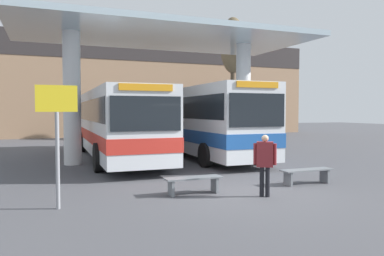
{
  "coord_description": "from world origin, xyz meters",
  "views": [
    {
      "loc": [
        -5.11,
        -8.87,
        2.22
      ],
      "look_at": [
        0.0,
        4.08,
        1.6
      ],
      "focal_mm": 35.0,
      "sensor_mm": 36.0,
      "label": 1
    }
  ],
  "objects_px": {
    "transit_bus_left_bay": "(115,121)",
    "poplar_tree_behind_left": "(233,48)",
    "pedestrian_waiting": "(265,159)",
    "parked_car_street": "(237,125)",
    "transit_bus_center_bay": "(203,119)",
    "info_sign_platform": "(57,121)",
    "waiting_bench_mid_platform": "(193,182)",
    "waiting_bench_near_pillar": "(307,173)"
  },
  "relations": [
    {
      "from": "transit_bus_center_bay",
      "to": "info_sign_platform",
      "type": "height_order",
      "value": "transit_bus_center_bay"
    },
    {
      "from": "waiting_bench_near_pillar",
      "to": "parked_car_street",
      "type": "height_order",
      "value": "parked_car_street"
    },
    {
      "from": "poplar_tree_behind_left",
      "to": "info_sign_platform",
      "type": "bearing_deg",
      "value": -127.82
    },
    {
      "from": "transit_bus_left_bay",
      "to": "transit_bus_center_bay",
      "type": "relative_size",
      "value": 1.21
    },
    {
      "from": "pedestrian_waiting",
      "to": "poplar_tree_behind_left",
      "type": "bearing_deg",
      "value": 98.67
    },
    {
      "from": "poplar_tree_behind_left",
      "to": "parked_car_street",
      "type": "bearing_deg",
      "value": 56.97
    },
    {
      "from": "pedestrian_waiting",
      "to": "info_sign_platform",
      "type": "bearing_deg",
      "value": -153.64
    },
    {
      "from": "waiting_bench_near_pillar",
      "to": "poplar_tree_behind_left",
      "type": "height_order",
      "value": "poplar_tree_behind_left"
    },
    {
      "from": "pedestrian_waiting",
      "to": "parked_car_street",
      "type": "height_order",
      "value": "parked_car_street"
    },
    {
      "from": "transit_bus_center_bay",
      "to": "info_sign_platform",
      "type": "bearing_deg",
      "value": 49.07
    },
    {
      "from": "transit_bus_left_bay",
      "to": "waiting_bench_near_pillar",
      "type": "height_order",
      "value": "transit_bus_left_bay"
    },
    {
      "from": "transit_bus_center_bay",
      "to": "waiting_bench_mid_platform",
      "type": "xyz_separation_m",
      "value": [
        -3.48,
        -7.4,
        -1.5
      ]
    },
    {
      "from": "transit_bus_left_bay",
      "to": "parked_car_street",
      "type": "xyz_separation_m",
      "value": [
        13.24,
        12.51,
        -0.75
      ]
    },
    {
      "from": "transit_bus_left_bay",
      "to": "parked_car_street",
      "type": "distance_m",
      "value": 18.23
    },
    {
      "from": "transit_bus_center_bay",
      "to": "info_sign_platform",
      "type": "relative_size",
      "value": 3.65
    },
    {
      "from": "transit_bus_center_bay",
      "to": "info_sign_platform",
      "type": "distance_m",
      "value": 10.34
    },
    {
      "from": "transit_bus_left_bay",
      "to": "info_sign_platform",
      "type": "height_order",
      "value": "transit_bus_left_bay"
    },
    {
      "from": "transit_bus_left_bay",
      "to": "transit_bus_center_bay",
      "type": "xyz_separation_m",
      "value": [
        4.09,
        -1.06,
        0.08
      ]
    },
    {
      "from": "waiting_bench_near_pillar",
      "to": "pedestrian_waiting",
      "type": "xyz_separation_m",
      "value": [
        -2.11,
        -0.96,
        0.64
      ]
    },
    {
      "from": "waiting_bench_mid_platform",
      "to": "waiting_bench_near_pillar",
      "type": "bearing_deg",
      "value": 0.0
    },
    {
      "from": "waiting_bench_near_pillar",
      "to": "poplar_tree_behind_left",
      "type": "distance_m",
      "value": 20.03
    },
    {
      "from": "waiting_bench_mid_platform",
      "to": "transit_bus_center_bay",
      "type": "bearing_deg",
      "value": 64.81
    },
    {
      "from": "waiting_bench_mid_platform",
      "to": "poplar_tree_behind_left",
      "type": "relative_size",
      "value": 0.16
    },
    {
      "from": "pedestrian_waiting",
      "to": "parked_car_street",
      "type": "xyz_separation_m",
      "value": [
        11.02,
        21.94,
        0.02
      ]
    },
    {
      "from": "poplar_tree_behind_left",
      "to": "waiting_bench_near_pillar",
      "type": "bearing_deg",
      "value": -110.85
    },
    {
      "from": "info_sign_platform",
      "to": "poplar_tree_behind_left",
      "type": "xyz_separation_m",
      "value": [
        13.84,
        17.83,
        5.29
      ]
    },
    {
      "from": "transit_bus_center_bay",
      "to": "waiting_bench_mid_platform",
      "type": "distance_m",
      "value": 8.32
    },
    {
      "from": "info_sign_platform",
      "to": "parked_car_street",
      "type": "xyz_separation_m",
      "value": [
        16.07,
        21.25,
        -1.01
      ]
    },
    {
      "from": "info_sign_platform",
      "to": "pedestrian_waiting",
      "type": "relative_size",
      "value": 1.74
    },
    {
      "from": "transit_bus_center_bay",
      "to": "transit_bus_left_bay",
      "type": "bearing_deg",
      "value": -13.55
    },
    {
      "from": "transit_bus_left_bay",
      "to": "poplar_tree_behind_left",
      "type": "relative_size",
      "value": 1.28
    },
    {
      "from": "poplar_tree_behind_left",
      "to": "pedestrian_waiting",
      "type": "bearing_deg",
      "value": -115.41
    },
    {
      "from": "transit_bus_center_bay",
      "to": "parked_car_street",
      "type": "height_order",
      "value": "transit_bus_center_bay"
    },
    {
      "from": "info_sign_platform",
      "to": "pedestrian_waiting",
      "type": "distance_m",
      "value": 5.19
    },
    {
      "from": "waiting_bench_mid_platform",
      "to": "parked_car_street",
      "type": "relative_size",
      "value": 0.35
    },
    {
      "from": "waiting_bench_mid_platform",
      "to": "parked_car_street",
      "type": "xyz_separation_m",
      "value": [
        12.64,
        20.97,
        0.67
      ]
    },
    {
      "from": "pedestrian_waiting",
      "to": "poplar_tree_behind_left",
      "type": "relative_size",
      "value": 0.17
    },
    {
      "from": "pedestrian_waiting",
      "to": "parked_car_street",
      "type": "distance_m",
      "value": 24.55
    },
    {
      "from": "info_sign_platform",
      "to": "poplar_tree_behind_left",
      "type": "relative_size",
      "value": 0.29
    },
    {
      "from": "transit_bus_left_bay",
      "to": "poplar_tree_behind_left",
      "type": "height_order",
      "value": "poplar_tree_behind_left"
    },
    {
      "from": "pedestrian_waiting",
      "to": "waiting_bench_near_pillar",
      "type": "bearing_deg",
      "value": 58.62
    },
    {
      "from": "info_sign_platform",
      "to": "waiting_bench_mid_platform",
      "type": "bearing_deg",
      "value": 4.67
    }
  ]
}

